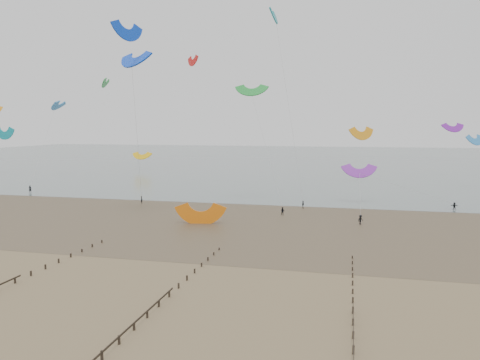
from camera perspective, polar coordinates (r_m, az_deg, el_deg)
name	(u,v)px	position (r m, az deg, el deg)	size (l,w,h in m)	color
ground	(158,275)	(56.10, -10.00, -11.30)	(500.00, 500.00, 0.00)	brown
sea_and_shore	(210,217)	(88.82, -3.64, -4.54)	(500.00, 665.00, 0.03)	#475654
groynes	(105,351)	(38.39, -16.08, -19.40)	(72.16, 50.16, 1.00)	black
kitesurfer_lead	(142,200)	(106.53, -11.90, -2.37)	(0.59, 0.39, 1.62)	black
kitesurfers	(385,210)	(95.58, 17.29, -3.51)	(125.53, 22.16, 1.89)	black
grounded_kite	(201,224)	(83.11, -4.83, -5.33)	(7.55, 3.96, 5.75)	orange
kites_airborne	(195,110)	(142.41, -5.51, 8.51)	(232.37, 104.73, 41.95)	#90125C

